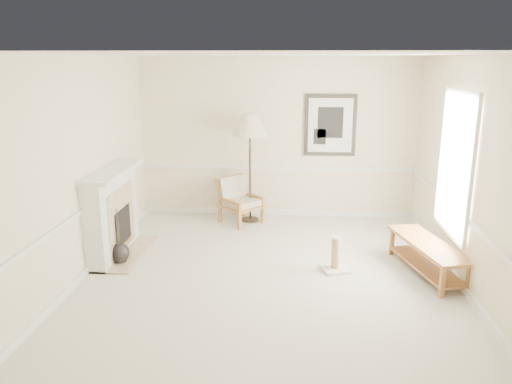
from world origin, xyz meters
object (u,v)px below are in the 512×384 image
floor_vase (120,253)px  scratching_post (335,260)px  floor_lamp (250,128)px  bench (427,253)px  armchair (238,198)px

floor_vase → scratching_post: floor_vase is taller
floor_lamp → scratching_post: bearing=-57.2°
scratching_post → bench: bearing=0.6°
bench → scratching_post: 1.25m
armchair → floor_lamp: (0.22, 0.06, 1.25)m
floor_lamp → bench: size_ratio=1.20×
scratching_post → floor_vase: bearing=179.6°
floor_lamp → scratching_post: (1.37, -2.12, -1.53)m
floor_vase → bench: bearing=-0.1°
armchair → bench: armchair is taller
floor_lamp → armchair: bearing=-164.2°
armchair → scratching_post: armchair is taller
bench → floor_lamp: bearing=141.0°
armchair → floor_lamp: size_ratio=0.46×
floor_lamp → scratching_post: floor_lamp is taller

